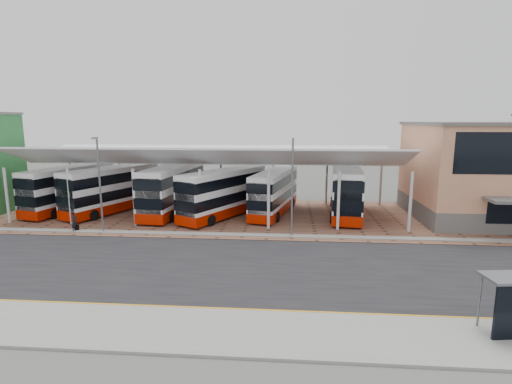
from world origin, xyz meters
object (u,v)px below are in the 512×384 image
(bus_2, at_px, (173,189))
(pedestrian, at_px, (74,221))
(bus_4, at_px, (274,193))
(bus_3, at_px, (224,193))
(bus_5, at_px, (346,191))
(bus_0, at_px, (70,189))
(bus_1, at_px, (112,190))

(bus_2, xyz_separation_m, pedestrian, (-6.41, -7.67, -1.50))
(bus_4, distance_m, pedestrian, 18.59)
(bus_2, height_order, bus_3, bus_2)
(bus_2, height_order, bus_5, bus_2)
(bus_0, relative_size, bus_5, 0.96)
(bus_4, height_order, pedestrian, bus_4)
(bus_2, distance_m, pedestrian, 10.11)
(bus_5, height_order, pedestrian, bus_5)
(bus_4, height_order, bus_5, bus_5)
(bus_2, bearing_deg, bus_3, -6.92)
(bus_3, relative_size, bus_4, 1.02)
(bus_0, bearing_deg, pedestrian, -45.66)
(bus_0, bearing_deg, bus_3, 8.45)
(bus_3, distance_m, bus_5, 12.15)
(bus_3, height_order, bus_4, bus_3)
(bus_4, distance_m, bus_5, 7.15)
(bus_2, relative_size, bus_4, 1.11)
(bus_4, relative_size, bus_5, 0.91)
(bus_0, height_order, bus_1, bus_1)
(bus_2, distance_m, bus_5, 17.46)
(bus_4, xyz_separation_m, pedestrian, (-16.72, -8.04, -1.26))
(bus_4, xyz_separation_m, bus_5, (7.15, 0.16, 0.23))
(bus_5, bearing_deg, pedestrian, -154.86)
(bus_1, bearing_deg, pedestrian, -67.08)
(bus_1, bearing_deg, bus_3, 17.74)
(bus_3, relative_size, pedestrian, 6.13)
(bus_1, xyz_separation_m, bus_4, (16.67, 0.48, -0.13))
(bus_2, relative_size, bus_3, 1.08)
(pedestrian, bearing_deg, bus_1, -1.92)
(bus_1, relative_size, bus_5, 0.95)
(bus_4, bearing_deg, bus_5, 14.01)
(bus_2, bearing_deg, bus_0, -175.28)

